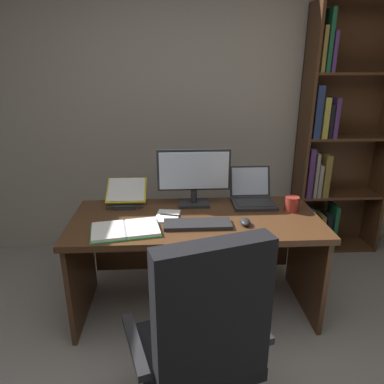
# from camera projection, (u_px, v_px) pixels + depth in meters

# --- Properties ---
(wall_back) EXTENTS (5.26, 0.12, 2.55)m
(wall_back) POSITION_uv_depth(u_px,v_px,m) (195.00, 111.00, 3.17)
(wall_back) COLOR #A89E8E
(wall_back) RESTS_ON ground
(desk) EXTENTS (1.63, 0.72, 0.71)m
(desk) POSITION_uv_depth(u_px,v_px,m) (195.00, 238.00, 2.48)
(desk) COLOR #4C2D19
(desk) RESTS_ON ground
(bookshelf) EXTENTS (0.77, 0.29, 2.13)m
(bookshelf) POSITION_uv_depth(u_px,v_px,m) (333.00, 149.00, 3.13)
(bookshelf) COLOR #4C2D19
(bookshelf) RESTS_ON ground
(office_chair) EXTENTS (0.69, 0.61, 1.05)m
(office_chair) POSITION_uv_depth(u_px,v_px,m) (202.00, 354.00, 1.58)
(office_chair) COLOR #232326
(office_chair) RESTS_ON ground
(monitor) EXTENTS (0.51, 0.16, 0.40)m
(monitor) POSITION_uv_depth(u_px,v_px,m) (194.00, 177.00, 2.49)
(monitor) COLOR #232326
(monitor) RESTS_ON desk
(laptop) EXTENTS (0.30, 0.32, 0.24)m
(laptop) POSITION_uv_depth(u_px,v_px,m) (252.00, 196.00, 2.58)
(laptop) COLOR #232326
(laptop) RESTS_ON desk
(keyboard) EXTENTS (0.42, 0.15, 0.02)m
(keyboard) POSITION_uv_depth(u_px,v_px,m) (198.00, 224.00, 2.21)
(keyboard) COLOR #232326
(keyboard) RESTS_ON desk
(computer_mouse) EXTENTS (0.06, 0.10, 0.04)m
(computer_mouse) POSITION_uv_depth(u_px,v_px,m) (245.00, 222.00, 2.23)
(computer_mouse) COLOR #232326
(computer_mouse) RESTS_ON desk
(reading_stand_with_book) EXTENTS (0.28, 0.28, 0.15)m
(reading_stand_with_book) POSITION_uv_depth(u_px,v_px,m) (126.00, 193.00, 2.57)
(reading_stand_with_book) COLOR #232326
(reading_stand_with_book) RESTS_ON desk
(open_binder) EXTENTS (0.45, 0.33, 0.02)m
(open_binder) POSITION_uv_depth(u_px,v_px,m) (125.00, 230.00, 2.14)
(open_binder) COLOR green
(open_binder) RESTS_ON desk
(notepad) EXTENTS (0.18, 0.23, 0.01)m
(notepad) POSITION_uv_depth(u_px,v_px,m) (167.00, 216.00, 2.35)
(notepad) COLOR white
(notepad) RESTS_ON desk
(pen) EXTENTS (0.14, 0.05, 0.01)m
(pen) POSITION_uv_depth(u_px,v_px,m) (170.00, 215.00, 2.35)
(pen) COLOR black
(pen) RESTS_ON notepad
(coffee_mug) EXTENTS (0.09, 0.09, 0.10)m
(coffee_mug) POSITION_uv_depth(u_px,v_px,m) (292.00, 204.00, 2.43)
(coffee_mug) COLOR maroon
(coffee_mug) RESTS_ON desk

